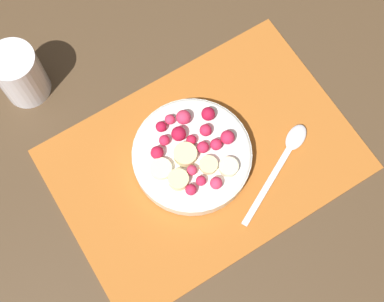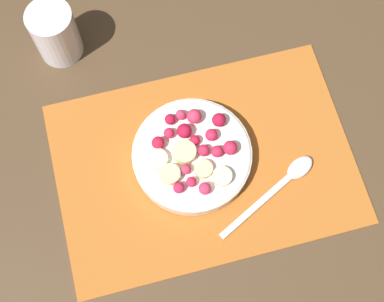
% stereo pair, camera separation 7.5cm
% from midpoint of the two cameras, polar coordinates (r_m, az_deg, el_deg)
% --- Properties ---
extents(ground_plane, '(3.00, 3.00, 0.00)m').
position_cam_midpoint_polar(ground_plane, '(0.78, 4.01, -1.71)').
color(ground_plane, '#4C3823').
extents(placemat, '(0.43, 0.30, 0.01)m').
position_cam_midpoint_polar(placemat, '(0.78, 4.03, -1.64)').
color(placemat, '#B26023').
rests_on(placemat, ground_plane).
extents(fruit_bowl, '(0.17, 0.17, 0.05)m').
position_cam_midpoint_polar(fruit_bowl, '(0.76, 2.78, -0.78)').
color(fruit_bowl, silver).
rests_on(fruit_bowl, placemat).
extents(spoon, '(0.16, 0.09, 0.01)m').
position_cam_midpoint_polar(spoon, '(0.78, 12.57, -3.49)').
color(spoon, silver).
rests_on(spoon, placemat).
extents(drinking_glass, '(0.07, 0.07, 0.09)m').
position_cam_midpoint_polar(drinking_glass, '(0.84, -11.91, 11.87)').
color(drinking_glass, white).
rests_on(drinking_glass, ground_plane).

